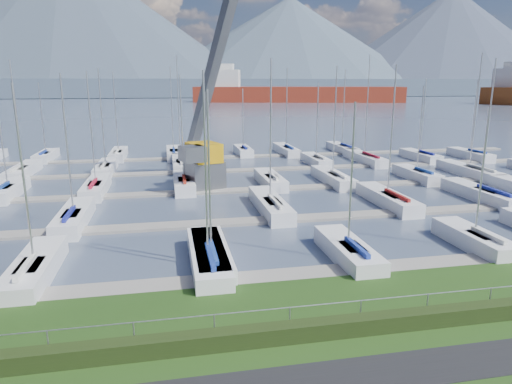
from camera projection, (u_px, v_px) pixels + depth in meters
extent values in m
cube|color=black|center=(341.00, 378.00, 15.58)|extent=(160.00, 2.00, 0.04)
cube|color=#49556C|center=(174.00, 100.00, 266.51)|extent=(800.00, 540.00, 0.20)
cube|color=#213011|center=(317.00, 329.00, 17.98)|extent=(80.00, 0.70, 0.70)
cylinder|color=gray|center=(314.00, 305.00, 18.17)|extent=(80.00, 0.04, 0.04)
cube|color=#49586B|center=(172.00, 88.00, 331.77)|extent=(900.00, 80.00, 12.00)
cone|color=#3D4959|center=(68.00, 22.00, 371.41)|extent=(340.00, 340.00, 115.00)
cone|color=#455365|center=(290.00, 46.00, 420.16)|extent=(300.00, 300.00, 85.00)
cone|color=#3D4559|center=(450.00, 41.00, 459.88)|extent=(320.00, 320.00, 100.00)
cube|color=slate|center=(278.00, 277.00, 24.22)|extent=(90.00, 1.60, 0.25)
cube|color=gray|center=(246.00, 222.00, 33.76)|extent=(90.00, 1.60, 0.25)
cube|color=slate|center=(228.00, 191.00, 43.30)|extent=(90.00, 1.60, 0.25)
cube|color=slate|center=(216.00, 171.00, 52.83)|extent=(90.00, 1.60, 0.25)
cube|color=slate|center=(208.00, 158.00, 62.37)|extent=(90.00, 1.60, 0.25)
cube|color=slate|center=(204.00, 174.00, 44.18)|extent=(4.03, 4.03, 2.60)
cube|color=#D4980C|center=(204.00, 152.00, 43.68)|extent=(3.52, 4.03, 1.80)
cube|color=#53565B|center=(216.00, 57.00, 46.20)|extent=(6.14, 10.38, 19.89)
cube|color=#595C61|center=(192.00, 154.00, 41.50)|extent=(2.58, 2.71, 1.40)
cube|color=maroon|center=(298.00, 97.00, 237.49)|extent=(108.37, 42.50, 10.00)
cube|color=silver|center=(226.00, 82.00, 237.22)|extent=(16.88, 16.88, 12.00)
cube|color=silver|center=(226.00, 68.00, 235.58)|extent=(9.65, 9.65, 4.00)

